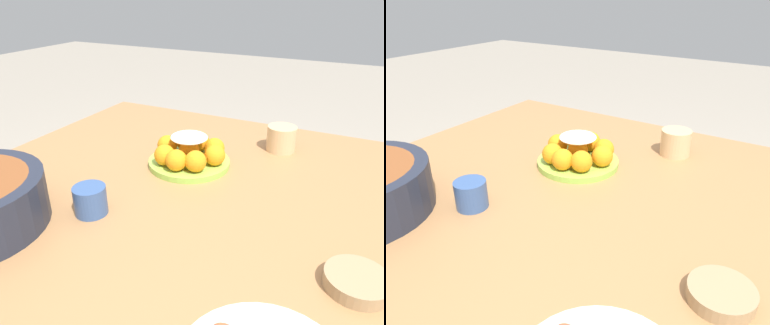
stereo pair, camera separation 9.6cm
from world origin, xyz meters
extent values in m
cylinder|color=#A87547|center=(0.56, -0.49, 0.35)|extent=(0.06, 0.06, 0.70)
cube|color=#A87547|center=(0.00, 0.00, 0.71)|extent=(1.22, 1.08, 0.03)
cylinder|color=#99CC4C|center=(0.08, -0.11, 0.73)|extent=(0.22, 0.22, 0.02)
sphere|color=orange|center=(0.15, -0.12, 0.77)|extent=(0.06, 0.06, 0.06)
sphere|color=orange|center=(0.12, -0.06, 0.77)|extent=(0.06, 0.06, 0.06)
sphere|color=orange|center=(0.08, -0.04, 0.77)|extent=(0.06, 0.06, 0.06)
sphere|color=orange|center=(0.03, -0.06, 0.77)|extent=(0.06, 0.06, 0.06)
sphere|color=orange|center=(0.00, -0.12, 0.77)|extent=(0.06, 0.06, 0.06)
sphere|color=orange|center=(0.02, -0.16, 0.77)|extent=(0.06, 0.06, 0.06)
sphere|color=orange|center=(0.08, -0.19, 0.77)|extent=(0.06, 0.06, 0.06)
sphere|color=orange|center=(0.12, -0.17, 0.77)|extent=(0.06, 0.06, 0.06)
ellipsoid|color=white|center=(0.08, -0.11, 0.81)|extent=(0.10, 0.10, 0.02)
sphere|color=orange|center=(0.08, -0.11, 0.77)|extent=(0.06, 0.06, 0.06)
cylinder|color=tan|center=(-0.38, 0.17, 0.74)|extent=(0.11, 0.11, 0.03)
cylinder|color=olive|center=(-0.38, 0.17, 0.75)|extent=(0.08, 0.08, 0.01)
cylinder|color=#DBB27F|center=(-0.12, -0.33, 0.76)|extent=(0.09, 0.09, 0.08)
cylinder|color=#38568E|center=(0.16, 0.20, 0.76)|extent=(0.07, 0.07, 0.06)
camera|label=1|loc=(-0.35, 0.72, 1.18)|focal=35.00mm
camera|label=2|loc=(-0.43, 0.67, 1.18)|focal=35.00mm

